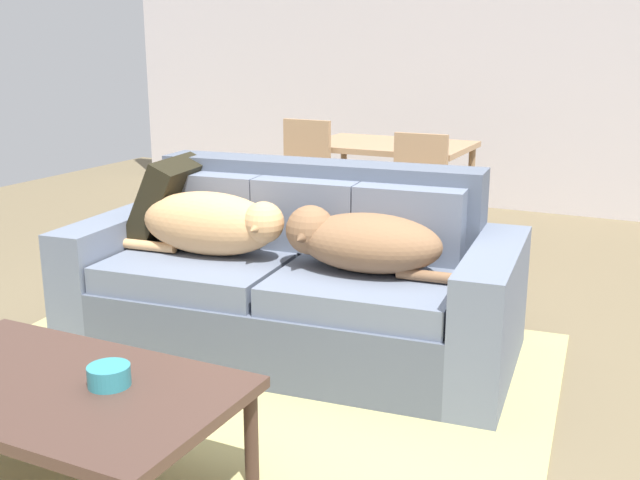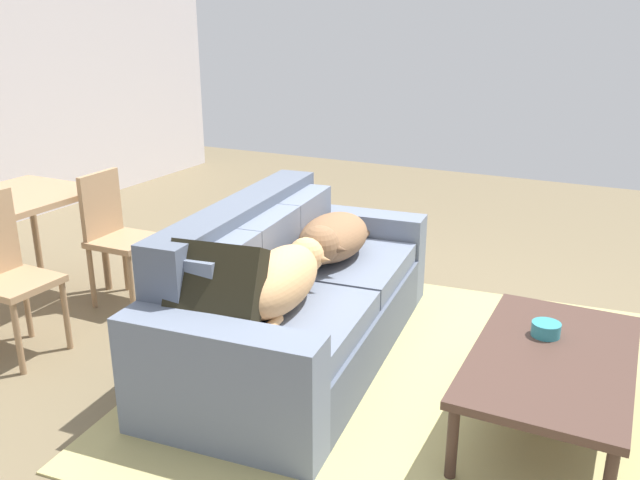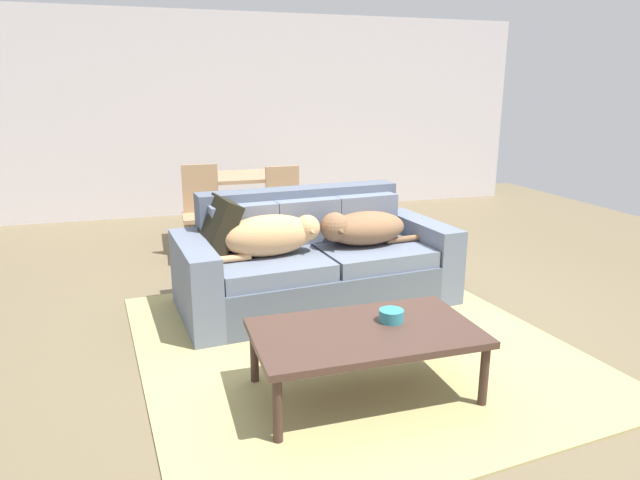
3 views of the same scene
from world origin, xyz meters
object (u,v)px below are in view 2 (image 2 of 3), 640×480
(coffee_table, at_px, (552,362))
(dining_chair_near_left, at_px, (6,269))
(dog_on_right_cushion, at_px, (332,238))
(dog_on_left_cushion, at_px, (283,278))
(couch, at_px, (291,299))
(dining_table, at_px, (1,211))
(bowl_on_coffee_table, at_px, (546,329))
(throw_pillow_by_left_arm, at_px, (214,292))
(dining_chair_near_right, at_px, (116,232))

(coffee_table, bearing_deg, dining_chair_near_left, 101.64)
(dog_on_right_cushion, bearing_deg, dog_on_left_cushion, -179.49)
(couch, relative_size, dining_chair_near_left, 2.33)
(dog_on_right_cushion, bearing_deg, dining_table, 102.18)
(dog_on_right_cushion, xyz_separation_m, dining_table, (-0.67, 2.11, 0.08))
(dining_table, bearing_deg, bowl_on_coffee_table, -84.31)
(dog_on_left_cushion, height_order, dog_on_right_cushion, dog_on_left_cushion)
(throw_pillow_by_left_arm, distance_m, bowl_on_coffee_table, 1.65)
(coffee_table, relative_size, dining_chair_near_right, 1.37)
(couch, distance_m, coffee_table, 1.49)
(bowl_on_coffee_table, bearing_deg, throw_pillow_by_left_arm, 120.05)
(dog_on_left_cushion, height_order, coffee_table, dog_on_left_cushion)
(dog_on_right_cushion, distance_m, bowl_on_coffee_table, 1.39)
(throw_pillow_by_left_arm, distance_m, dining_table, 2.10)
(dog_on_left_cushion, xyz_separation_m, throw_pillow_by_left_arm, (-0.40, 0.15, 0.05))
(coffee_table, bearing_deg, dog_on_right_cushion, 69.95)
(throw_pillow_by_left_arm, relative_size, coffee_table, 0.36)
(couch, bearing_deg, throw_pillow_by_left_arm, 175.34)
(throw_pillow_by_left_arm, xyz_separation_m, bowl_on_coffee_table, (0.82, -1.41, -0.25))
(dining_chair_near_left, bearing_deg, dog_on_left_cushion, -76.17)
(bowl_on_coffee_table, distance_m, dining_chair_near_right, 2.86)
(dining_table, bearing_deg, throw_pillow_by_left_arm, -103.02)
(coffee_table, xyz_separation_m, dining_chair_near_left, (-0.61, 2.96, 0.17))
(dining_chair_near_left, bearing_deg, dining_chair_near_right, -1.40)
(coffee_table, bearing_deg, dog_on_left_cushion, 100.05)
(coffee_table, relative_size, dining_table, 1.09)
(dog_on_left_cushion, relative_size, dining_chair_near_right, 0.97)
(bowl_on_coffee_table, xyz_separation_m, dining_table, (-0.34, 3.46, 0.25))
(bowl_on_coffee_table, bearing_deg, dog_on_left_cushion, 108.38)
(couch, distance_m, dog_on_left_cushion, 0.50)
(dog_on_left_cushion, bearing_deg, coffee_table, -85.47)
(couch, relative_size, throw_pillow_by_left_arm, 4.91)
(throw_pillow_by_left_arm, xyz_separation_m, dining_chair_near_right, (0.88, 1.45, -0.17))
(dog_on_left_cushion, bearing_deg, throw_pillow_by_left_arm, 154.05)
(couch, height_order, coffee_table, couch)
(throw_pillow_by_left_arm, distance_m, dining_chair_near_right, 1.70)
(coffee_table, height_order, dining_chair_near_right, dining_chair_near_right)
(dining_table, distance_m, dining_chair_near_right, 0.74)
(dining_table, relative_size, dining_chair_near_left, 1.19)
(couch, height_order, dining_chair_near_right, dining_chair_near_right)
(dog_on_left_cushion, distance_m, throw_pillow_by_left_arm, 0.43)
(dog_on_left_cushion, xyz_separation_m, coffee_table, (0.24, -1.33, -0.27))
(dining_chair_near_left, distance_m, dining_chair_near_right, 0.86)
(couch, xyz_separation_m, dining_table, (-0.29, 2.03, 0.35))
(couch, xyz_separation_m, dog_on_left_cushion, (-0.37, -0.16, 0.30))
(bowl_on_coffee_table, relative_size, dining_chair_near_right, 0.16)
(coffee_table, xyz_separation_m, dining_table, (-0.16, 3.52, 0.33))
(dining_table, bearing_deg, dog_on_left_cushion, -91.97)
(coffee_table, relative_size, dining_chair_near_left, 1.30)
(couch, relative_size, bowl_on_coffee_table, 15.77)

